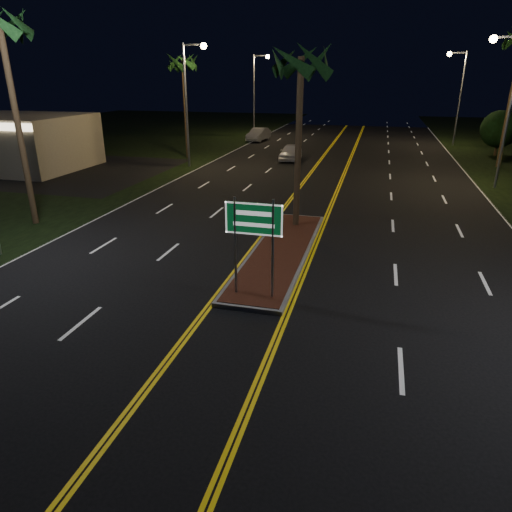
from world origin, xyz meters
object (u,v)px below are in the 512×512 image
(streetlight_right_mid, at_px, (506,95))
(car_near, at_px, (291,151))
(car_far, at_px, (259,133))
(median_island, at_px, (281,251))
(palm_left_near, at_px, (0,26))
(highway_sign, at_px, (254,228))
(shrub_far, at_px, (500,129))
(palm_left_far, at_px, (183,63))
(streetlight_left_mid, at_px, (190,91))
(palm_median, at_px, (301,62))
(streetlight_left_far, at_px, (257,86))
(streetlight_right_far, at_px, (458,88))

(streetlight_right_mid, distance_m, car_near, 16.66)
(car_near, xyz_separation_m, car_far, (-5.77, 11.44, 0.02))
(median_island, xyz_separation_m, palm_left_near, (-12.50, 1.00, 8.60))
(highway_sign, bearing_deg, shrub_far, 67.43)
(median_island, distance_m, palm_left_far, 25.76)
(palm_left_far, distance_m, shrub_far, 28.30)
(car_far, bearing_deg, shrub_far, -3.91)
(streetlight_left_mid, distance_m, palm_median, 17.25)
(median_island, height_order, palm_left_far, palm_left_far)
(car_near, bearing_deg, shrub_far, 21.29)
(streetlight_left_far, height_order, car_near, streetlight_left_far)
(highway_sign, relative_size, palm_left_near, 0.33)
(palm_median, xyz_separation_m, palm_left_far, (-12.80, 17.50, 0.47))
(car_near, bearing_deg, palm_median, -79.21)
(highway_sign, height_order, shrub_far, shrub_far)
(streetlight_left_far, bearing_deg, streetlight_left_mid, -90.00)
(streetlight_right_far, distance_m, palm_left_near, 41.22)
(shrub_far, distance_m, car_far, 23.76)
(streetlight_left_far, distance_m, streetlight_right_mid, 30.57)
(streetlight_left_mid, height_order, car_near, streetlight_left_mid)
(streetlight_right_far, distance_m, car_near, 19.99)
(shrub_far, bearing_deg, median_island, -115.45)
(streetlight_right_far, height_order, palm_median, streetlight_right_far)
(streetlight_left_far, distance_m, shrub_far, 25.90)
(palm_left_near, relative_size, shrub_far, 2.47)
(palm_median, xyz_separation_m, palm_left_near, (-12.50, -2.50, 1.40))
(streetlight_right_far, xyz_separation_m, car_near, (-14.34, -13.05, -4.87))
(highway_sign, distance_m, palm_left_far, 28.77)
(palm_left_near, bearing_deg, streetlight_right_far, 55.79)
(streetlight_right_mid, bearing_deg, streetlight_left_mid, 174.62)
(shrub_far, bearing_deg, palm_median, -118.42)
(streetlight_right_mid, relative_size, shrub_far, 2.27)
(streetlight_right_far, bearing_deg, palm_left_near, -124.21)
(median_island, xyz_separation_m, palm_left_far, (-12.80, 21.00, 7.66))
(streetlight_left_far, xyz_separation_m, palm_left_near, (-1.89, -36.00, 3.02))
(shrub_far, relative_size, car_near, 0.84)
(streetlight_right_far, relative_size, car_near, 1.91)
(palm_left_far, relative_size, car_far, 1.81)
(palm_median, height_order, palm_left_near, palm_left_near)
(streetlight_right_far, xyz_separation_m, shrub_far, (3.19, -6.00, -3.32))
(median_island, height_order, streetlight_left_far, streetlight_left_far)
(median_island, bearing_deg, streetlight_right_far, 73.13)
(highway_sign, distance_m, streetlight_right_far, 40.74)
(palm_left_near, distance_m, car_near, 24.04)
(streetlight_right_far, distance_m, shrub_far, 7.56)
(palm_left_far, bearing_deg, highway_sign, -63.08)
(streetlight_left_far, relative_size, streetlight_right_mid, 1.00)
(highway_sign, height_order, streetlight_left_mid, streetlight_left_mid)
(median_island, distance_m, palm_left_near, 15.20)
(palm_median, bearing_deg, shrub_far, 61.58)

